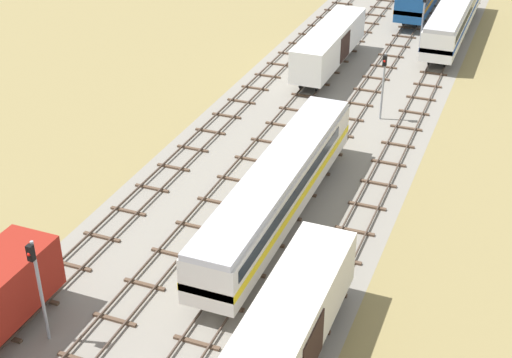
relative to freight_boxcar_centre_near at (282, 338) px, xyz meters
name	(u,v)px	position (x,y,z in m)	size (l,w,h in m)	color
ground_plane	(343,85)	(-6.74, 34.22, -2.45)	(480.00, 480.00, 0.00)	olive
ballast_bed	(343,85)	(-6.74, 34.22, -2.45)	(17.46, 176.00, 0.01)	gray
track_far_left	(274,69)	(-13.47, 35.22, -2.31)	(2.40, 126.00, 0.29)	#47382D
track_left	(322,76)	(-8.98, 35.22, -2.31)	(2.40, 126.00, 0.29)	#47382D
track_centre_left	(372,83)	(-4.49, 35.22, -2.31)	(2.40, 126.00, 0.29)	#47382D
track_centre	(424,91)	(-0.01, 35.22, -2.31)	(2.40, 126.00, 0.29)	#47382D
freight_boxcar_centre_near	(282,338)	(0.00, 0.00, 0.00)	(2.87, 14.00, 3.60)	beige
diesel_railcar_centre_left_mid	(278,187)	(-4.49, 11.84, 0.15)	(2.96, 20.50, 3.80)	beige
freight_boxcar_left_midfar	(330,44)	(-8.98, 37.26, 0.00)	(2.87, 14.00, 3.60)	white
passenger_coach_centre_far	(455,12)	(-0.01, 50.39, 0.16)	(2.96, 22.00, 3.80)	white
signal_post_nearest	(38,280)	(-11.23, -1.59, 1.11)	(0.28, 0.47, 5.62)	gray
signal_post_near	(423,15)	(-2.25, 44.78, 1.20)	(0.28, 0.47, 5.80)	gray
signal_post_mid	(384,78)	(-2.25, 28.67, 0.93)	(0.28, 0.47, 5.32)	gray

